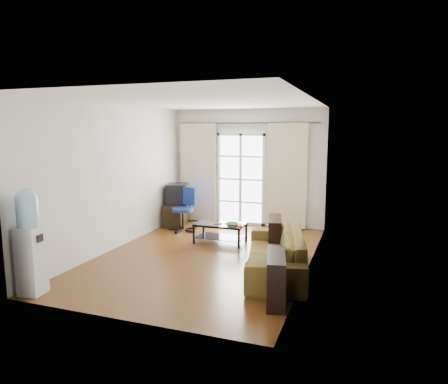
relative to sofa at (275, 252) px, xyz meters
The scene contains 20 objects.
floor 1.42m from the sofa, 163.66° to the left, with size 5.20×5.20×0.00m, color brown.
ceiling 2.76m from the sofa, 163.66° to the left, with size 5.20×5.20×0.00m, color white.
wall_back 3.43m from the sofa, 113.97° to the left, with size 3.60×0.02×2.70m, color silver.
wall_front 2.78m from the sofa, 121.03° to the right, with size 3.60×0.02×2.70m, color silver.
wall_left 3.32m from the sofa, behind, with size 0.02×5.20×2.70m, color silver.
wall_right 1.20m from the sofa, 39.63° to the left, with size 0.02×5.20×2.70m, color silver.
french_door 3.37m from the sofa, 116.76° to the left, with size 1.16×0.06×2.15m.
curtain_rod 3.79m from the sofa, 114.71° to the left, with size 0.04×0.04×3.30m, color #4C3F2D.
curtain_left 3.93m from the sofa, 131.39° to the left, with size 0.90×0.07×2.35m, color beige.
curtain_right 3.03m from the sofa, 97.53° to the left, with size 0.90×0.07×2.35m, color beige.
radiator 2.94m from the sofa, 100.38° to the left, with size 0.64×0.12×0.64m, color gray.
sofa is the anchor object (origin of this frame).
coffee_table 1.86m from the sofa, 137.78° to the left, with size 0.98×0.57×0.40m.
bowl 1.56m from the sofa, 134.77° to the left, with size 0.28×0.28×0.06m, color green.
book 1.57m from the sofa, 133.27° to the left, with size 0.23×0.27×0.02m, color #AD152E.
remote 1.82m from the sofa, 139.99° to the left, with size 0.15×0.04×0.02m, color black.
tv_stand 3.68m from the sofa, 141.42° to the left, with size 0.45×0.68×0.50m, color black.
crt_tv 3.75m from the sofa, 140.59° to the left, with size 0.64×0.65×0.48m.
task_chair 3.14m from the sofa, 142.38° to the left, with size 0.85×0.85×0.96m.
water_cooler 3.55m from the sofa, 146.21° to the right, with size 0.34×0.33×1.46m.
Camera 1 is at (2.60, -6.36, 2.21)m, focal length 32.00 mm.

